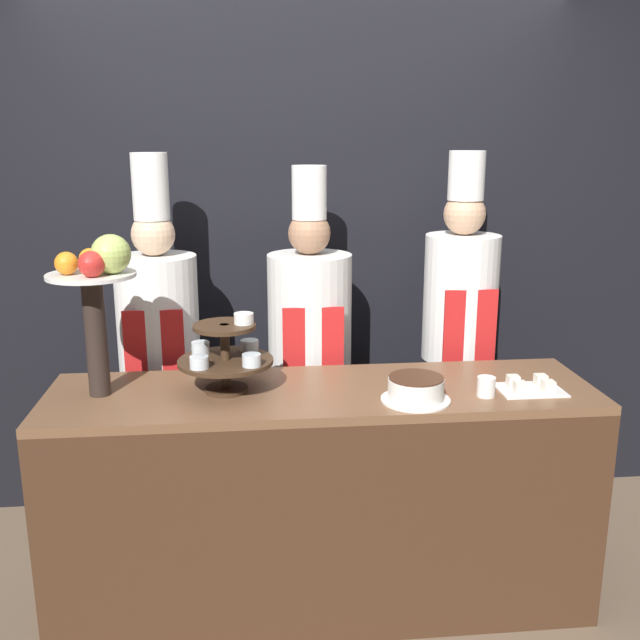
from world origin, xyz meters
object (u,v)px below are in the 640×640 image
(cup_white, at_px, (486,387))
(chef_left, at_px, (159,345))
(fruit_pedestal, at_px, (97,285))
(cake_square_tray, at_px, (530,386))
(chef_center_right, at_px, (459,328))
(cake_round, at_px, (416,389))
(chef_center_left, at_px, (309,345))
(tiered_stand, at_px, (226,354))

(cup_white, relative_size, chef_left, 0.04)
(fruit_pedestal, distance_m, cake_square_tray, 1.66)
(fruit_pedestal, xyz_separation_m, chef_center_right, (1.52, 0.55, -0.35))
(cake_round, xyz_separation_m, chef_center_left, (-0.33, 0.73, -0.03))
(cake_round, bearing_deg, fruit_pedestal, 171.24)
(tiered_stand, distance_m, chef_center_left, 0.67)
(fruit_pedestal, relative_size, chef_center_left, 0.35)
(fruit_pedestal, bearing_deg, chef_center_right, 19.79)
(cake_square_tray, bearing_deg, chef_left, 155.79)
(cup_white, height_order, chef_left, chef_left)
(tiered_stand, xyz_separation_m, fruit_pedestal, (-0.45, 0.00, 0.27))
(tiered_stand, height_order, cake_square_tray, tiered_stand)
(cake_round, bearing_deg, cake_square_tray, 7.74)
(chef_left, bearing_deg, cake_square_tray, -24.21)
(fruit_pedestal, height_order, chef_center_right, chef_center_right)
(cake_round, bearing_deg, chef_center_right, 62.58)
(tiered_stand, height_order, fruit_pedestal, fruit_pedestal)
(tiered_stand, height_order, cup_white, tiered_stand)
(fruit_pedestal, xyz_separation_m, cake_square_tray, (1.61, -0.11, -0.40))
(tiered_stand, xyz_separation_m, chef_center_left, (0.36, 0.55, -0.13))
(cake_round, distance_m, chef_center_left, 0.80)
(chef_center_right, bearing_deg, chef_left, 180.00)
(cake_square_tray, xyz_separation_m, chef_center_left, (-0.79, 0.66, -0.00))
(cup_white, bearing_deg, cake_square_tray, 12.21)
(cake_square_tray, distance_m, chef_left, 1.61)
(chef_center_left, bearing_deg, cake_square_tray, -39.81)
(cake_square_tray, height_order, chef_center_left, chef_center_left)
(chef_center_left, bearing_deg, cake_round, -65.40)
(chef_center_left, bearing_deg, chef_left, 180.00)
(cake_square_tray, xyz_separation_m, chef_center_right, (-0.09, 0.66, 0.06))
(cake_round, distance_m, cup_white, 0.27)
(chef_left, bearing_deg, tiered_stand, -60.11)
(cake_square_tray, height_order, chef_center_right, chef_center_right)
(chef_left, height_order, chef_center_right, chef_center_right)
(chef_center_right, bearing_deg, tiered_stand, -152.69)
(cake_round, relative_size, chef_center_left, 0.15)
(cake_round, height_order, chef_center_right, chef_center_right)
(chef_left, bearing_deg, chef_center_right, -0.00)
(chef_center_left, bearing_deg, chef_center_right, -0.00)
(tiered_stand, height_order, chef_left, chef_left)
(chef_left, bearing_deg, cup_white, -28.71)
(cup_white, height_order, chef_center_left, chef_center_left)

